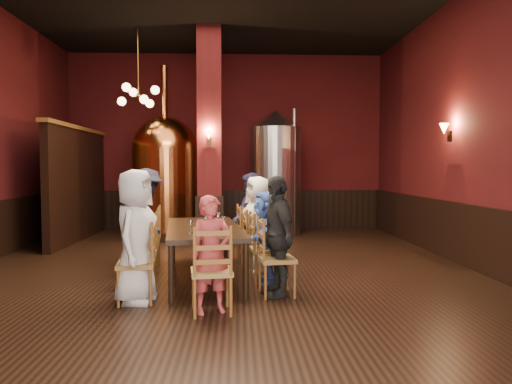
{
  "coord_description": "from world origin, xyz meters",
  "views": [
    {
      "loc": [
        0.28,
        -6.87,
        1.58
      ],
      "look_at": [
        0.57,
        0.2,
        1.21
      ],
      "focal_mm": 32.0,
      "sensor_mm": 36.0,
      "label": 1
    }
  ],
  "objects_px": {
    "person_0": "(135,236)",
    "rose_vase": "(208,208)",
    "dining_table": "(203,231)",
    "copper_kettle": "(165,175)",
    "person_2": "(144,225)",
    "person_1": "(140,236)",
    "steel_vessel": "(275,173)"
  },
  "relations": [
    {
      "from": "person_0",
      "to": "rose_vase",
      "type": "bearing_deg",
      "value": -13.9
    },
    {
      "from": "dining_table",
      "to": "copper_kettle",
      "type": "bearing_deg",
      "value": 98.59
    },
    {
      "from": "person_2",
      "to": "rose_vase",
      "type": "bearing_deg",
      "value": -53.38
    },
    {
      "from": "dining_table",
      "to": "person_2",
      "type": "distance_m",
      "value": 0.91
    },
    {
      "from": "person_2",
      "to": "copper_kettle",
      "type": "relative_size",
      "value": 0.38
    },
    {
      "from": "person_0",
      "to": "person_1",
      "type": "xyz_separation_m",
      "value": [
        -0.09,
        0.66,
        -0.1
      ]
    },
    {
      "from": "person_1",
      "to": "rose_vase",
      "type": "relative_size",
      "value": 4.49
    },
    {
      "from": "person_1",
      "to": "steel_vessel",
      "type": "relative_size",
      "value": 0.47
    },
    {
      "from": "steel_vessel",
      "to": "rose_vase",
      "type": "xyz_separation_m",
      "value": [
        -1.36,
        -3.57,
        -0.52
      ]
    },
    {
      "from": "dining_table",
      "to": "person_1",
      "type": "relative_size",
      "value": 1.84
    },
    {
      "from": "dining_table",
      "to": "rose_vase",
      "type": "xyz_separation_m",
      "value": [
        0.02,
        0.75,
        0.26
      ]
    },
    {
      "from": "steel_vessel",
      "to": "person_0",
      "type": "bearing_deg",
      "value": -111.1
    },
    {
      "from": "person_1",
      "to": "person_2",
      "type": "distance_m",
      "value": 0.66
    },
    {
      "from": "person_0",
      "to": "person_1",
      "type": "relative_size",
      "value": 1.15
    },
    {
      "from": "copper_kettle",
      "to": "steel_vessel",
      "type": "height_order",
      "value": "copper_kettle"
    },
    {
      "from": "person_1",
      "to": "copper_kettle",
      "type": "bearing_deg",
      "value": -6.8
    },
    {
      "from": "person_0",
      "to": "copper_kettle",
      "type": "bearing_deg",
      "value": 12.7
    },
    {
      "from": "person_2",
      "to": "copper_kettle",
      "type": "distance_m",
      "value": 3.89
    },
    {
      "from": "dining_table",
      "to": "steel_vessel",
      "type": "height_order",
      "value": "steel_vessel"
    },
    {
      "from": "person_0",
      "to": "person_1",
      "type": "height_order",
      "value": "person_0"
    },
    {
      "from": "copper_kettle",
      "to": "person_2",
      "type": "bearing_deg",
      "value": -85.81
    },
    {
      "from": "person_0",
      "to": "steel_vessel",
      "type": "distance_m",
      "value": 5.85
    },
    {
      "from": "dining_table",
      "to": "person_0",
      "type": "xyz_separation_m",
      "value": [
        -0.71,
        -1.1,
        0.1
      ]
    },
    {
      "from": "person_2",
      "to": "steel_vessel",
      "type": "distance_m",
      "value": 4.74
    },
    {
      "from": "dining_table",
      "to": "person_0",
      "type": "distance_m",
      "value": 1.32
    },
    {
      "from": "dining_table",
      "to": "person_1",
      "type": "height_order",
      "value": "person_1"
    },
    {
      "from": "steel_vessel",
      "to": "rose_vase",
      "type": "bearing_deg",
      "value": -110.86
    },
    {
      "from": "rose_vase",
      "to": "copper_kettle",
      "type": "bearing_deg",
      "value": 109.85
    },
    {
      "from": "rose_vase",
      "to": "person_0",
      "type": "bearing_deg",
      "value": -111.55
    },
    {
      "from": "person_1",
      "to": "rose_vase",
      "type": "bearing_deg",
      "value": -46.03
    },
    {
      "from": "person_0",
      "to": "steel_vessel",
      "type": "bearing_deg",
      "value": -13.44
    },
    {
      "from": "person_2",
      "to": "steel_vessel",
      "type": "height_order",
      "value": "steel_vessel"
    }
  ]
}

